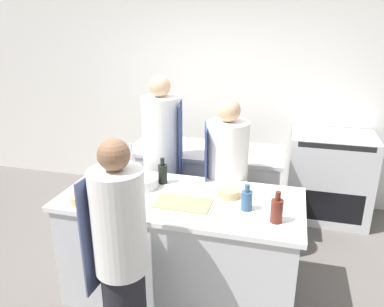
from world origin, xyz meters
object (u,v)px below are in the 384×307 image
(chef_at_stove, at_px, (162,163))
(bottle_wine, at_px, (118,166))
(bottle_water, at_px, (110,181))
(chef_at_prep_near, at_px, (121,260))
(bottle_olive_oil, at_px, (247,200))
(bottle_vinegar, at_px, (277,210))
(chef_at_pass_far, at_px, (226,186))
(bowl_prep_small, at_px, (83,199))
(bowl_mixing_large, at_px, (144,183))
(bottle_sauce, at_px, (163,173))
(oven_range, at_px, (329,177))
(bowl_ceramic_blue, at_px, (229,193))
(bottle_cooking_oil, at_px, (132,163))

(chef_at_stove, xyz_separation_m, bottle_wine, (-0.24, -0.51, 0.14))
(bottle_water, bearing_deg, chef_at_prep_near, -59.25)
(bottle_olive_oil, bearing_deg, chef_at_prep_near, -136.44)
(chef_at_stove, xyz_separation_m, bottle_vinegar, (1.18, -0.95, 0.13))
(chef_at_pass_far, height_order, bowl_prep_small, chef_at_pass_far)
(chef_at_stove, bearing_deg, bowl_mixing_large, -6.40)
(bottle_vinegar, bearing_deg, bottle_sauce, 157.00)
(oven_range, relative_size, chef_at_stove, 0.58)
(chef_at_prep_near, xyz_separation_m, bottle_sauce, (-0.05, 0.97, 0.20))
(oven_range, distance_m, bottle_sauce, 2.22)
(chef_at_prep_near, bearing_deg, bottle_wine, 29.32)
(chef_at_prep_near, height_order, chef_at_pass_far, chef_at_prep_near)
(chef_at_prep_near, height_order, bowl_mixing_large, chef_at_prep_near)
(chef_at_pass_far, xyz_separation_m, bottle_olive_oil, (0.26, -0.62, 0.20))
(oven_range, relative_size, bottle_wine, 3.95)
(bowl_mixing_large, xyz_separation_m, bowl_prep_small, (-0.36, -0.38, -0.01))
(bowl_ceramic_blue, bearing_deg, chef_at_prep_near, -122.57)
(chef_at_stove, xyz_separation_m, bottle_cooking_oil, (-0.13, -0.44, 0.16))
(chef_at_pass_far, bearing_deg, bottle_water, 108.37)
(chef_at_prep_near, distance_m, bottle_olive_oil, 1.00)
(bottle_cooking_oil, height_order, bottle_sauce, bottle_cooking_oil)
(oven_range, height_order, bottle_wine, bottle_wine)
(oven_range, bearing_deg, bottle_cooking_oil, -142.16)
(chef_at_prep_near, height_order, bowl_ceramic_blue, chef_at_prep_near)
(bottle_vinegar, bearing_deg, bowl_mixing_large, 165.28)
(bottle_cooking_oil, bearing_deg, bowl_mixing_large, -46.76)
(bottle_olive_oil, height_order, bottle_cooking_oil, bottle_cooking_oil)
(bottle_vinegar, bearing_deg, bottle_cooking_oil, 158.90)
(chef_at_pass_far, height_order, bowl_ceramic_blue, chef_at_pass_far)
(oven_range, xyz_separation_m, chef_at_prep_near, (-1.47, -2.50, 0.30))
(bottle_olive_oil, xyz_separation_m, bowl_ceramic_blue, (-0.16, 0.18, -0.05))
(chef_at_pass_far, bearing_deg, bowl_mixing_large, 111.59)
(bottle_wine, height_order, bowl_prep_small, bottle_wine)
(bottle_wine, distance_m, bowl_mixing_large, 0.35)
(bottle_olive_oil, relative_size, bowl_prep_small, 1.05)
(chef_at_prep_near, relative_size, bottle_sauce, 7.09)
(bowl_prep_small, bearing_deg, chef_at_stove, 74.53)
(oven_range, bearing_deg, bowl_mixing_large, -134.93)
(chef_at_stove, height_order, bowl_ceramic_blue, chef_at_stove)
(bottle_cooking_oil, bearing_deg, bottle_wine, -146.75)
(chef_at_pass_far, relative_size, bottle_vinegar, 6.94)
(chef_at_pass_far, xyz_separation_m, bottle_wine, (-0.93, -0.31, 0.22))
(chef_at_stove, bearing_deg, bottle_wine, -37.29)
(bottle_wine, height_order, bottle_sauce, bottle_wine)
(bottle_sauce, bearing_deg, bottle_vinegar, -23.00)
(bottle_sauce, height_order, bowl_ceramic_blue, bottle_sauce)
(bottle_vinegar, relative_size, bowl_prep_small, 1.21)
(bottle_sauce, bearing_deg, bottle_cooking_oil, 164.97)
(bottle_olive_oil, relative_size, bottle_vinegar, 0.87)
(bottle_vinegar, height_order, bowl_mixing_large, bottle_vinegar)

